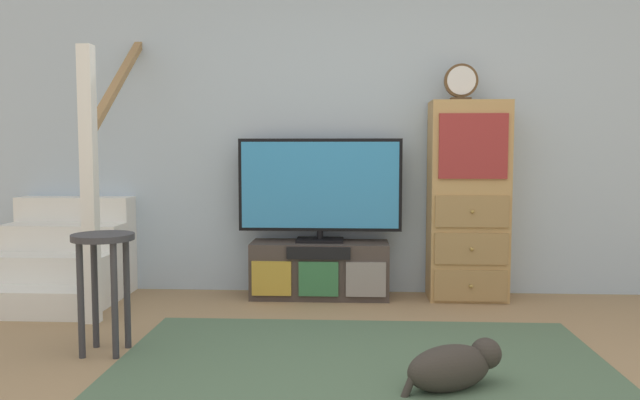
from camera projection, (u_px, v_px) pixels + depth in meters
name	position (u px, v px, depth m)	size (l,w,h in m)	color
back_wall	(359.00, 122.00, 4.98)	(6.40, 0.12, 2.70)	#A8BCD1
area_rug	(362.00, 369.00, 3.23)	(2.60, 1.80, 0.01)	#4C664C
media_console	(320.00, 270.00, 4.82)	(1.05, 0.38, 0.43)	#423833
television	(320.00, 187.00, 4.79)	(1.25, 0.22, 0.79)	black
side_cabinet	(468.00, 201.00, 4.73)	(0.58, 0.38, 1.50)	tan
desk_clock	(461.00, 82.00, 4.64)	(0.25, 0.08, 0.27)	#4C3823
staircase	(74.00, 247.00, 4.92)	(1.00, 1.36, 2.20)	white
bar_stool_near	(104.00, 264.00, 3.47)	(0.34, 0.34, 0.67)	#333338
dog	(454.00, 366.00, 2.95)	(0.50, 0.37, 0.23)	#332D28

